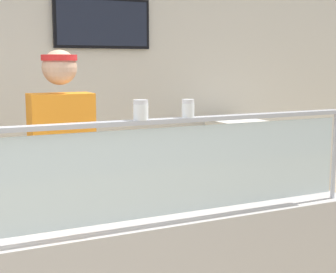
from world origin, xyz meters
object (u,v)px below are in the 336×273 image
at_px(pizza_tray, 102,202).
at_px(pizza_server, 109,198).
at_px(pepper_flake_shaker, 187,110).
at_px(worker_figure, 63,173).
at_px(parmesan_shaker, 140,111).
at_px(pizza_box_stack, 237,137).

xyz_separation_m(pizza_tray, pizza_server, (0.03, -0.02, 0.02)).
height_order(pepper_flake_shaker, worker_figure, worker_figure).
bearing_deg(worker_figure, parmesan_shaker, -83.39).
xyz_separation_m(pizza_tray, worker_figure, (-0.06, 0.59, 0.04)).
distance_m(parmesan_shaker, worker_figure, 1.10).
relative_size(pizza_tray, pizza_server, 1.62).
xyz_separation_m(pizza_server, parmesan_shaker, (0.02, -0.38, 0.48)).
xyz_separation_m(worker_figure, pizza_box_stack, (1.87, 0.92, -0.02)).
xyz_separation_m(pepper_flake_shaker, worker_figure, (-0.35, 0.99, -0.47)).
distance_m(pizza_tray, parmesan_shaker, 0.65).
xyz_separation_m(parmesan_shaker, pepper_flake_shaker, (0.23, 0.00, -0.00)).
xyz_separation_m(parmesan_shaker, worker_figure, (-0.11, 0.99, -0.47)).
relative_size(pizza_tray, pizza_box_stack, 0.92).
relative_size(pizza_server, pizza_box_stack, 0.57).
bearing_deg(parmesan_shaker, worker_figure, 96.61).
distance_m(pizza_tray, worker_figure, 0.59).
bearing_deg(pizza_box_stack, pizza_tray, -140.32).
distance_m(parmesan_shaker, pizza_box_stack, 2.64).
distance_m(pizza_tray, pizza_server, 0.04).
bearing_deg(worker_figure, pizza_tray, -84.00).
height_order(parmesan_shaker, pepper_flake_shaker, parmesan_shaker).
distance_m(pepper_flake_shaker, worker_figure, 1.15).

